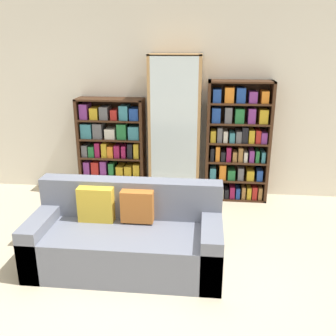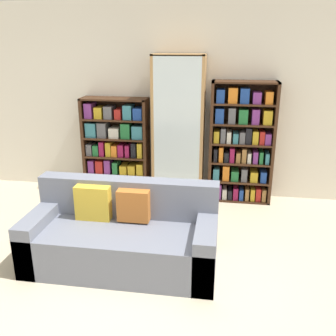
# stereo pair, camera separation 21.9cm
# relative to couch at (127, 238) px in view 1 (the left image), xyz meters

# --- Properties ---
(ground_plane) EXTENTS (16.00, 16.00, 0.00)m
(ground_plane) POSITION_rel_couch_xyz_m (0.14, -0.55, -0.29)
(ground_plane) COLOR beige
(wall_back) EXTENTS (7.17, 0.06, 2.70)m
(wall_back) POSITION_rel_couch_xyz_m (0.14, 2.05, 1.06)
(wall_back) COLOR silver
(wall_back) RESTS_ON ground
(couch) EXTENTS (1.88, 0.82, 0.82)m
(couch) POSITION_rel_couch_xyz_m (0.00, 0.00, 0.00)
(couch) COLOR slate
(couch) RESTS_ON ground
(bookshelf_left) EXTENTS (0.95, 0.32, 1.41)m
(bookshelf_left) POSITION_rel_couch_xyz_m (-0.59, 1.85, 0.40)
(bookshelf_left) COLOR #3D2314
(bookshelf_left) RESTS_ON ground
(display_cabinet) EXTENTS (0.71, 0.36, 2.01)m
(display_cabinet) POSITION_rel_couch_xyz_m (0.33, 1.83, 0.70)
(display_cabinet) COLOR #AD7F4C
(display_cabinet) RESTS_ON ground
(bookshelf_right) EXTENTS (0.87, 0.32, 1.67)m
(bookshelf_right) POSITION_rel_couch_xyz_m (1.20, 1.85, 0.53)
(bookshelf_right) COLOR #3D2314
(bookshelf_right) RESTS_ON ground
(wine_bottle) EXTENTS (0.08, 0.08, 0.39)m
(wine_bottle) POSITION_rel_couch_xyz_m (0.65, 0.74, -0.13)
(wine_bottle) COLOR #143819
(wine_bottle) RESTS_ON ground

